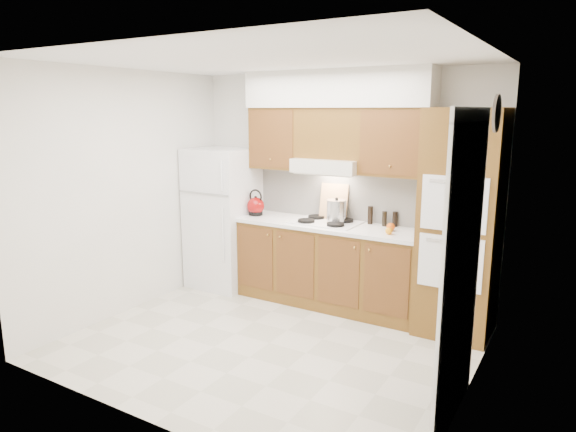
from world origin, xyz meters
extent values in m
plane|color=beige|center=(0.00, 0.00, 0.00)|extent=(3.60, 3.60, 0.00)
plane|color=white|center=(0.00, 0.00, 2.60)|extent=(3.60, 3.60, 0.00)
cube|color=white|center=(0.00, 1.50, 1.30)|extent=(3.60, 0.02, 2.60)
cube|color=white|center=(-1.80, 0.00, 1.30)|extent=(0.02, 3.00, 2.60)
cube|color=white|center=(1.80, 0.00, 1.30)|extent=(0.02, 3.00, 2.60)
cube|color=white|center=(-1.41, 1.14, 0.86)|extent=(0.75, 0.72, 1.72)
cube|color=brown|center=(0.02, 1.20, 0.45)|extent=(2.11, 0.60, 0.90)
cube|color=white|center=(0.03, 1.19, 0.92)|extent=(2.13, 0.62, 0.04)
cube|color=white|center=(0.02, 1.49, 1.22)|extent=(2.11, 0.03, 0.56)
cube|color=brown|center=(1.44, 1.18, 1.10)|extent=(0.70, 0.65, 2.20)
cube|color=brown|center=(-0.71, 1.33, 1.85)|extent=(0.63, 0.33, 0.70)
cube|color=brown|center=(0.72, 1.33, 1.85)|extent=(0.73, 0.33, 0.70)
cube|color=silver|center=(-0.02, 1.27, 1.57)|extent=(0.75, 0.45, 0.15)
cube|color=brown|center=(-0.02, 1.33, 1.92)|extent=(0.75, 0.33, 0.55)
cube|color=silver|center=(0.03, 1.32, 2.40)|extent=(2.13, 0.36, 0.40)
cube|color=white|center=(-0.02, 1.21, 0.95)|extent=(0.74, 0.50, 0.01)
cube|color=black|center=(1.79, -0.35, 1.05)|extent=(0.02, 0.90, 2.10)
cylinder|color=#3F3833|center=(1.79, 0.55, 2.15)|extent=(0.02, 0.30, 0.30)
sphere|color=maroon|center=(-0.93, 1.16, 1.05)|extent=(0.24, 0.24, 0.21)
cube|color=tan|center=(-0.02, 1.41, 1.14)|extent=(0.33, 0.14, 0.43)
cylinder|color=silver|center=(0.08, 1.26, 1.08)|extent=(0.25, 0.25, 0.22)
cylinder|color=black|center=(0.42, 1.41, 1.04)|extent=(0.06, 0.06, 0.20)
cylinder|color=black|center=(0.59, 1.39, 1.02)|extent=(0.06, 0.06, 0.16)
cylinder|color=black|center=(0.70, 1.43, 1.02)|extent=(0.06, 0.06, 0.16)
sphere|color=#FFA20D|center=(0.77, 1.05, 0.98)|extent=(0.10, 0.10, 0.07)
sphere|color=orange|center=(0.73, 1.20, 0.98)|extent=(0.09, 0.09, 0.09)
camera|label=1|loc=(2.48, -3.80, 2.18)|focal=32.00mm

